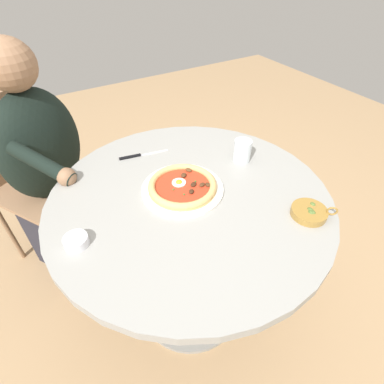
{
  "coord_description": "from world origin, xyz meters",
  "views": [
    {
      "loc": [
        0.68,
        -0.4,
        1.41
      ],
      "look_at": [
        -0.01,
        0.01,
        0.72
      ],
      "focal_mm": 28.09,
      "sensor_mm": 36.0,
      "label": 1
    }
  ],
  "objects_px": {
    "ramekin_capers": "(76,241)",
    "pizza_on_plate": "(183,187)",
    "olive_pan": "(310,212)",
    "diner_person": "(53,180)",
    "water_glass": "(242,152)",
    "dining_table": "(190,223)",
    "cafe_chair_diner": "(31,169)",
    "steak_knife": "(137,156)"
  },
  "relations": [
    {
      "from": "ramekin_capers",
      "to": "cafe_chair_diner",
      "type": "relative_size",
      "value": 0.08
    },
    {
      "from": "ramekin_capers",
      "to": "water_glass",
      "type": "bearing_deg",
      "value": 98.07
    },
    {
      "from": "diner_person",
      "to": "steak_knife",
      "type": "bearing_deg",
      "value": 46.3
    },
    {
      "from": "ramekin_capers",
      "to": "pizza_on_plate",
      "type": "bearing_deg",
      "value": 98.23
    },
    {
      "from": "pizza_on_plate",
      "to": "olive_pan",
      "type": "relative_size",
      "value": 2.43
    },
    {
      "from": "steak_knife",
      "to": "dining_table",
      "type": "bearing_deg",
      "value": 11.29
    },
    {
      "from": "water_glass",
      "to": "ramekin_capers",
      "type": "xyz_separation_m",
      "value": [
        0.1,
        -0.68,
        -0.02
      ]
    },
    {
      "from": "steak_knife",
      "to": "water_glass",
      "type": "bearing_deg",
      "value": 55.46
    },
    {
      "from": "dining_table",
      "to": "diner_person",
      "type": "distance_m",
      "value": 0.74
    },
    {
      "from": "pizza_on_plate",
      "to": "ramekin_capers",
      "type": "distance_m",
      "value": 0.39
    },
    {
      "from": "dining_table",
      "to": "diner_person",
      "type": "relative_size",
      "value": 0.86
    },
    {
      "from": "cafe_chair_diner",
      "to": "dining_table",
      "type": "bearing_deg",
      "value": 31.62
    },
    {
      "from": "pizza_on_plate",
      "to": "olive_pan",
      "type": "distance_m",
      "value": 0.43
    },
    {
      "from": "dining_table",
      "to": "cafe_chair_diner",
      "type": "bearing_deg",
      "value": -148.38
    },
    {
      "from": "ramekin_capers",
      "to": "diner_person",
      "type": "relative_size",
      "value": 0.06
    },
    {
      "from": "ramekin_capers",
      "to": "diner_person",
      "type": "bearing_deg",
      "value": 179.54
    },
    {
      "from": "water_glass",
      "to": "cafe_chair_diner",
      "type": "bearing_deg",
      "value": -132.08
    },
    {
      "from": "dining_table",
      "to": "olive_pan",
      "type": "height_order",
      "value": "olive_pan"
    },
    {
      "from": "diner_person",
      "to": "dining_table",
      "type": "bearing_deg",
      "value": 31.76
    },
    {
      "from": "steak_knife",
      "to": "ramekin_capers",
      "type": "height_order",
      "value": "ramekin_capers"
    },
    {
      "from": "pizza_on_plate",
      "to": "steak_knife",
      "type": "distance_m",
      "value": 0.29
    },
    {
      "from": "ramekin_capers",
      "to": "cafe_chair_diner",
      "type": "bearing_deg",
      "value": -174.81
    },
    {
      "from": "olive_pan",
      "to": "ramekin_capers",
      "type": "bearing_deg",
      "value": -111.25
    },
    {
      "from": "dining_table",
      "to": "water_glass",
      "type": "bearing_deg",
      "value": 104.97
    },
    {
      "from": "ramekin_capers",
      "to": "olive_pan",
      "type": "height_order",
      "value": "olive_pan"
    },
    {
      "from": "pizza_on_plate",
      "to": "diner_person",
      "type": "xyz_separation_m",
      "value": [
        -0.59,
        -0.38,
        -0.22
      ]
    },
    {
      "from": "steak_knife",
      "to": "diner_person",
      "type": "xyz_separation_m",
      "value": [
        -0.31,
        -0.33,
        -0.2
      ]
    },
    {
      "from": "diner_person",
      "to": "cafe_chair_diner",
      "type": "distance_m",
      "value": 0.15
    },
    {
      "from": "steak_knife",
      "to": "diner_person",
      "type": "bearing_deg",
      "value": -133.7
    },
    {
      "from": "ramekin_capers",
      "to": "olive_pan",
      "type": "distance_m",
      "value": 0.72
    },
    {
      "from": "pizza_on_plate",
      "to": "olive_pan",
      "type": "xyz_separation_m",
      "value": [
        0.32,
        0.29,
        -0.0
      ]
    },
    {
      "from": "dining_table",
      "to": "steak_knife",
      "type": "bearing_deg",
      "value": -168.71
    },
    {
      "from": "water_glass",
      "to": "diner_person",
      "type": "relative_size",
      "value": 0.08
    },
    {
      "from": "diner_person",
      "to": "ramekin_capers",
      "type": "bearing_deg",
      "value": -0.46
    },
    {
      "from": "water_glass",
      "to": "steak_knife",
      "type": "distance_m",
      "value": 0.43
    },
    {
      "from": "olive_pan",
      "to": "diner_person",
      "type": "height_order",
      "value": "diner_person"
    },
    {
      "from": "diner_person",
      "to": "cafe_chair_diner",
      "type": "height_order",
      "value": "diner_person"
    },
    {
      "from": "pizza_on_plate",
      "to": "olive_pan",
      "type": "bearing_deg",
      "value": 42.14
    },
    {
      "from": "water_glass",
      "to": "olive_pan",
      "type": "xyz_separation_m",
      "value": [
        0.36,
        -0.01,
        -0.03
      ]
    },
    {
      "from": "olive_pan",
      "to": "diner_person",
      "type": "distance_m",
      "value": 1.15
    },
    {
      "from": "pizza_on_plate",
      "to": "cafe_chair_diner",
      "type": "xyz_separation_m",
      "value": [
        -0.72,
        -0.46,
        -0.21
      ]
    },
    {
      "from": "steak_knife",
      "to": "olive_pan",
      "type": "bearing_deg",
      "value": 29.84
    }
  ]
}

